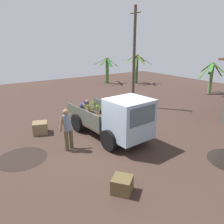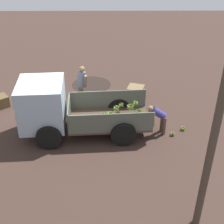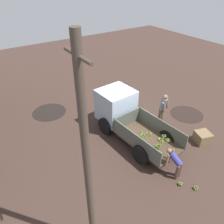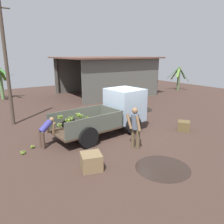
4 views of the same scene
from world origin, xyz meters
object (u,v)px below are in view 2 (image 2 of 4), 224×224
(person_worker_loading, at_px, (158,117))
(wooden_crate_1, at_px, (1,101))
(person_foreground_visitor, at_px, (82,84))
(utility_pole, at_px, (218,119))
(wooden_crate_0, at_px, (136,93))
(cargo_truck, at_px, (56,108))
(banana_bunch_on_ground_1, at_px, (172,134))
(banana_bunch_on_ground_0, at_px, (183,128))

(person_worker_loading, relative_size, wooden_crate_1, 2.13)
(person_foreground_visitor, bearing_deg, utility_pole, -77.31)
(wooden_crate_0, bearing_deg, cargo_truck, 40.86)
(cargo_truck, bearing_deg, wooden_crate_1, -40.09)
(person_worker_loading, relative_size, banana_bunch_on_ground_1, 6.31)
(person_worker_loading, distance_m, banana_bunch_on_ground_1, 0.85)
(banana_bunch_on_ground_0, height_order, wooden_crate_1, wooden_crate_1)
(person_foreground_visitor, distance_m, wooden_crate_1, 3.53)
(banana_bunch_on_ground_0, distance_m, banana_bunch_on_ground_1, 0.57)
(person_foreground_visitor, relative_size, wooden_crate_1, 3.03)
(banana_bunch_on_ground_0, relative_size, banana_bunch_on_ground_1, 1.10)
(cargo_truck, xyz_separation_m, wooden_crate_1, (2.71, -1.98, -0.85))
(utility_pole, height_order, banana_bunch_on_ground_0, utility_pole)
(banana_bunch_on_ground_0, xyz_separation_m, wooden_crate_0, (1.63, -2.51, 0.20))
(person_foreground_visitor, xyz_separation_m, banana_bunch_on_ground_0, (-3.95, 2.04, -0.89))
(person_worker_loading, xyz_separation_m, banana_bunch_on_ground_1, (-0.55, 0.15, -0.64))
(utility_pole, height_order, wooden_crate_1, utility_pole)
(utility_pole, distance_m, person_worker_loading, 4.80)
(utility_pole, xyz_separation_m, wooden_crate_1, (6.90, -6.07, -3.03))
(cargo_truck, bearing_deg, banana_bunch_on_ground_0, 177.90)
(cargo_truck, distance_m, person_foreground_visitor, 2.32)
(cargo_truck, relative_size, banana_bunch_on_ground_1, 24.45)
(wooden_crate_1, bearing_deg, person_worker_loading, 162.45)
(utility_pole, distance_m, wooden_crate_0, 7.46)
(wooden_crate_0, bearing_deg, person_worker_loading, 102.94)
(banana_bunch_on_ground_0, bearing_deg, person_worker_loading, 10.88)
(person_worker_loading, height_order, banana_bunch_on_ground_1, person_worker_loading)
(person_worker_loading, xyz_separation_m, wooden_crate_0, (0.62, -2.70, -0.44))
(person_foreground_visitor, distance_m, person_worker_loading, 3.71)
(person_foreground_visitor, distance_m, banana_bunch_on_ground_0, 4.54)
(cargo_truck, xyz_separation_m, wooden_crate_0, (-3.07, -2.66, -0.81))
(wooden_crate_0, relative_size, wooden_crate_1, 1.18)
(cargo_truck, height_order, banana_bunch_on_ground_1, cargo_truck)
(person_foreground_visitor, distance_m, wooden_crate_0, 2.47)
(banana_bunch_on_ground_1, bearing_deg, wooden_crate_0, -67.74)
(utility_pole, bearing_deg, cargo_truck, -44.28)
(utility_pole, xyz_separation_m, person_foreground_visitor, (3.45, -6.28, -2.30))
(banana_bunch_on_ground_1, xyz_separation_m, wooden_crate_1, (6.95, -2.18, 0.15))
(wooden_crate_0, bearing_deg, banana_bunch_on_ground_0, 122.96)
(person_foreground_visitor, xyz_separation_m, person_worker_loading, (-2.95, 2.24, -0.24))
(banana_bunch_on_ground_1, bearing_deg, cargo_truck, -2.67)
(banana_bunch_on_ground_0, relative_size, wooden_crate_0, 0.32)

